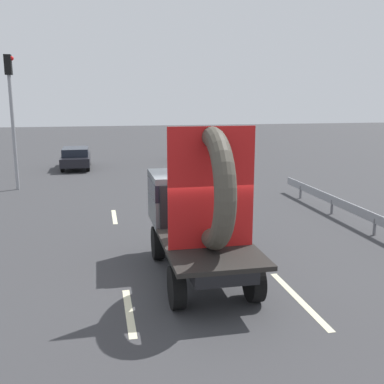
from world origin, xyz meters
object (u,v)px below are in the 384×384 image
at_px(distant_sedan, 76,157).
at_px(traffic_light, 11,104).
at_px(oncoming_car, 189,152).
at_px(flatbed_truck, 197,206).

height_order(distant_sedan, traffic_light, traffic_light).
bearing_deg(oncoming_car, distant_sedan, -166.16).
bearing_deg(oncoming_car, traffic_light, -141.52).
bearing_deg(distant_sedan, traffic_light, -112.11).
distance_m(distant_sedan, traffic_light, 7.39).
relative_size(flatbed_truck, traffic_light, 0.78).
height_order(flatbed_truck, oncoming_car, flatbed_truck).
bearing_deg(oncoming_car, flatbed_truck, -100.88).
bearing_deg(traffic_light, oncoming_car, 38.48).
relative_size(distant_sedan, oncoming_car, 1.09).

